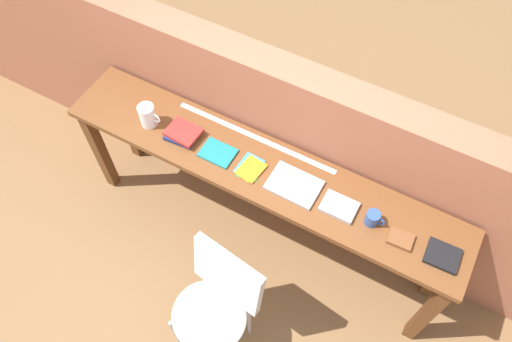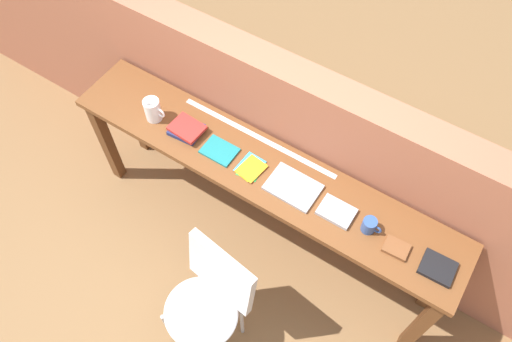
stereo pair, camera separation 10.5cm
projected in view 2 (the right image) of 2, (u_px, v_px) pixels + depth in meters
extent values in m
plane|color=brown|center=(237.00, 265.00, 3.48)|extent=(40.00, 40.00, 0.00)
cube|color=#9E5B42|center=(289.00, 146.00, 3.19)|extent=(6.00, 0.20, 1.37)
cube|color=brown|center=(261.00, 169.00, 2.89)|extent=(2.50, 0.44, 0.04)
cube|color=#5B341A|center=(107.00, 142.00, 3.54)|extent=(0.07, 0.07, 0.84)
cube|color=#5B341A|center=(421.00, 325.00, 2.85)|extent=(0.07, 0.07, 0.84)
cube|color=#5B341A|center=(136.00, 112.00, 3.68)|extent=(0.07, 0.07, 0.84)
cube|color=#5B341A|center=(442.00, 279.00, 2.99)|extent=(0.07, 0.07, 0.84)
ellipsoid|color=silver|center=(201.00, 312.00, 2.85)|extent=(0.49, 0.48, 0.08)
cube|color=silver|center=(221.00, 273.00, 2.73)|extent=(0.45, 0.16, 0.40)
cylinder|color=#B2B2B7|center=(168.00, 326.00, 3.05)|extent=(0.02, 0.02, 0.41)
cylinder|color=#B2B2B7|center=(203.00, 288.00, 3.18)|extent=(0.02, 0.02, 0.41)
cylinder|color=#B2B2B7|center=(242.00, 322.00, 3.07)|extent=(0.02, 0.02, 0.41)
cylinder|color=white|center=(153.00, 110.00, 3.01)|extent=(0.10, 0.10, 0.15)
cone|color=white|center=(147.00, 104.00, 2.92)|extent=(0.04, 0.03, 0.04)
torus|color=white|center=(160.00, 113.00, 2.98)|extent=(0.07, 0.01, 0.07)
cube|color=navy|center=(186.00, 130.00, 3.00)|extent=(0.19, 0.18, 0.03)
cube|color=red|center=(187.00, 128.00, 2.98)|extent=(0.20, 0.16, 0.02)
cube|color=#19757A|center=(220.00, 151.00, 2.93)|extent=(0.20, 0.15, 0.01)
cube|color=green|center=(251.00, 168.00, 2.87)|extent=(0.14, 0.17, 0.00)
cube|color=yellow|center=(250.00, 167.00, 2.87)|extent=(0.14, 0.18, 0.00)
cube|color=#3399D8|center=(250.00, 166.00, 2.87)|extent=(0.13, 0.17, 0.00)
cube|color=orange|center=(251.00, 169.00, 2.86)|extent=(0.15, 0.17, 0.00)
cube|color=#9E9EA3|center=(293.00, 187.00, 2.79)|extent=(0.29, 0.21, 0.02)
cube|color=#9E9EA3|center=(337.00, 212.00, 2.70)|extent=(0.19, 0.14, 0.02)
cylinder|color=#2D4C8C|center=(369.00, 225.00, 2.62)|extent=(0.08, 0.08, 0.09)
torus|color=#2D4C8C|center=(377.00, 229.00, 2.61)|extent=(0.06, 0.01, 0.06)
cube|color=brown|center=(396.00, 248.00, 2.59)|extent=(0.14, 0.11, 0.02)
cube|color=black|center=(438.00, 268.00, 2.53)|extent=(0.18, 0.15, 0.02)
cube|color=silver|center=(258.00, 137.00, 2.99)|extent=(1.06, 0.03, 0.00)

